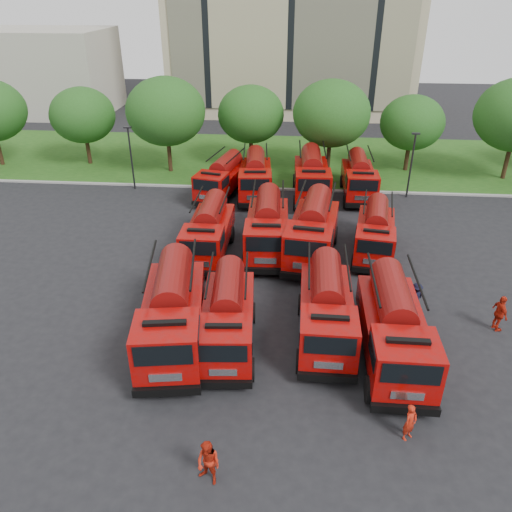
{
  "coord_description": "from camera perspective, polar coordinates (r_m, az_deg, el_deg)",
  "views": [
    {
      "loc": [
        3.18,
        -20.6,
        14.87
      ],
      "look_at": [
        1.2,
        3.19,
        1.8
      ],
      "focal_mm": 35.0,
      "sensor_mm": 36.0,
      "label": 1
    }
  ],
  "objects": [
    {
      "name": "ground",
      "position": [
        25.61,
        -3.29,
        -6.85
      ],
      "size": [
        140.0,
        140.0,
        0.0
      ],
      "primitive_type": "plane",
      "color": "black",
      "rests_on": "ground"
    },
    {
      "name": "lawn",
      "position": [
        49.0,
        0.84,
        11.11
      ],
      "size": [
        70.0,
        16.0,
        0.12
      ],
      "primitive_type": "cube",
      "color": "#174612",
      "rests_on": "ground"
    },
    {
      "name": "curb",
      "position": [
        41.37,
        0.04,
        7.74
      ],
      "size": [
        70.0,
        0.3,
        0.14
      ],
      "primitive_type": "cube",
      "color": "gray",
      "rests_on": "ground"
    },
    {
      "name": "apartment_building",
      "position": [
        68.59,
        4.23,
        26.65
      ],
      "size": [
        30.0,
        14.18,
        25.0
      ],
      "color": "tan",
      "rests_on": "ground"
    },
    {
      "name": "side_building",
      "position": [
        73.29,
        -23.52,
        18.77
      ],
      "size": [
        18.0,
        12.0,
        10.0
      ],
      "primitive_type": "cube",
      "color": "#A5A193",
      "rests_on": "ground"
    },
    {
      "name": "tree_1",
      "position": [
        48.74,
        -19.21,
        14.96
      ],
      "size": [
        5.71,
        5.71,
        6.98
      ],
      "color": "#382314",
      "rests_on": "ground"
    },
    {
      "name": "tree_2",
      "position": [
        44.59,
        -10.27,
        15.94
      ],
      "size": [
        6.72,
        6.72,
        8.22
      ],
      "color": "#382314",
      "rests_on": "ground"
    },
    {
      "name": "tree_3",
      "position": [
        45.94,
        -0.6,
        15.89
      ],
      "size": [
        5.88,
        5.88,
        7.19
      ],
      "color": "#382314",
      "rests_on": "ground"
    },
    {
      "name": "tree_4",
      "position": [
        44.26,
        8.63,
        15.8
      ],
      "size": [
        6.55,
        6.55,
        8.01
      ],
      "color": "#382314",
      "rests_on": "ground"
    },
    {
      "name": "tree_5",
      "position": [
        46.39,
        17.41,
        14.33
      ],
      "size": [
        5.46,
        5.46,
        6.68
      ],
      "color": "#382314",
      "rests_on": "ground"
    },
    {
      "name": "lamp_post_0",
      "position": [
        41.79,
        -14.11,
        11.2
      ],
      "size": [
        0.6,
        0.25,
        5.11
      ],
      "color": "black",
      "rests_on": "ground"
    },
    {
      "name": "lamp_post_1",
      "position": [
        40.62,
        17.36,
        10.26
      ],
      "size": [
        0.6,
        0.25,
        5.11
      ],
      "color": "black",
      "rests_on": "ground"
    },
    {
      "name": "fire_truck_0",
      "position": [
        23.07,
        -9.52,
        -6.32
      ],
      "size": [
        3.78,
        8.07,
        3.53
      ],
      "rotation": [
        0.0,
        0.0,
        0.15
      ],
      "color": "black",
      "rests_on": "ground"
    },
    {
      "name": "fire_truck_1",
      "position": [
        22.93,
        -3.28,
        -6.86
      ],
      "size": [
        2.89,
        6.93,
        3.08
      ],
      "rotation": [
        0.0,
        0.0,
        0.08
      ],
      "color": "black",
      "rests_on": "ground"
    },
    {
      "name": "fire_truck_2",
      "position": [
        23.49,
        8.07,
        -5.95
      ],
      "size": [
        2.68,
        7.13,
        3.23
      ],
      "rotation": [
        0.0,
        0.0,
        -0.01
      ],
      "color": "black",
      "rests_on": "ground"
    },
    {
      "name": "fire_truck_3",
      "position": [
        22.73,
        15.5,
        -7.9
      ],
      "size": [
        2.8,
        7.49,
        3.4
      ],
      "rotation": [
        0.0,
        0.0,
        -0.01
      ],
      "color": "black",
      "rests_on": "ground"
    },
    {
      "name": "fire_truck_4",
      "position": [
        30.65,
        -5.41,
        2.88
      ],
      "size": [
        2.58,
        6.95,
        3.16
      ],
      "rotation": [
        0.0,
        0.0,
        -0.0
      ],
      "color": "black",
      "rests_on": "ground"
    },
    {
      "name": "fire_truck_5",
      "position": [
        30.87,
        1.31,
        3.41
      ],
      "size": [
        2.91,
        7.44,
        3.35
      ],
      "rotation": [
        0.0,
        0.0,
        0.03
      ],
      "color": "black",
      "rests_on": "ground"
    },
    {
      "name": "fire_truck_6",
      "position": [
        30.45,
        6.5,
        2.99
      ],
      "size": [
        3.61,
        7.93,
        3.48
      ],
      "rotation": [
        0.0,
        0.0,
        -0.13
      ],
      "color": "black",
      "rests_on": "ground"
    },
    {
      "name": "fire_truck_7",
      "position": [
        31.47,
        13.47,
        2.7
      ],
      "size": [
        3.19,
        6.76,
        2.96
      ],
      "rotation": [
        0.0,
        0.0,
        -0.15
      ],
      "color": "black",
      "rests_on": "ground"
    },
    {
      "name": "fire_truck_8",
      "position": [
        39.54,
        -3.93,
        8.89
      ],
      "size": [
        3.64,
        6.94,
        3.01
      ],
      "rotation": [
        0.0,
        0.0,
        -0.22
      ],
      "color": "black",
      "rests_on": "ground"
    },
    {
      "name": "fire_truck_9",
      "position": [
        39.54,
        -0.07,
        9.12
      ],
      "size": [
        3.01,
        7.23,
        3.21
      ],
      "rotation": [
        0.0,
        0.0,
        0.08
      ],
      "color": "black",
      "rests_on": "ground"
    },
    {
      "name": "fire_truck_10",
      "position": [
        39.48,
        6.38,
        9.09
      ],
      "size": [
        2.92,
        7.62,
        3.44
      ],
      "rotation": [
        0.0,
        0.0,
        0.02
      ],
      "color": "black",
      "rests_on": "ground"
    },
    {
      "name": "fire_truck_11",
      "position": [
        40.28,
        11.68,
        8.82
      ],
      "size": [
        2.56,
        6.86,
        3.11
      ],
      "rotation": [
        0.0,
        0.0,
        -0.01
      ],
      "color": "black",
      "rests_on": "ground"
    },
    {
      "name": "firefighter_0",
      "position": [
        20.57,
        16.87,
        -19.23
      ],
      "size": [
        0.71,
        0.7,
        1.58
      ],
      "primitive_type": "imported",
      "rotation": [
        0.0,
        0.0,
        0.73
      ],
      "color": "#AD1E0D",
      "rests_on": "ground"
    },
    {
      "name": "firefighter_1",
      "position": [
        18.68,
        -5.33,
        -24.21
      ],
      "size": [
        1.0,
        0.84,
        1.79
      ],
      "primitive_type": "imported",
      "rotation": [
        0.0,
        0.0,
        -0.5
      ],
      "color": "#AD1E0D",
      "rests_on": "ground"
    },
    {
      "name": "firefighter_2",
      "position": [
        27.3,
        25.67,
        -7.57
      ],
      "size": [
        0.86,
        1.23,
        1.9
      ],
      "primitive_type": "imported",
      "rotation": [
        0.0,
        0.0,
        1.79
      ],
      "color": "#AD1E0D",
      "rests_on": "ground"
    },
    {
      "name": "firefighter_3",
      "position": [
        27.28,
        17.52,
        -5.86
      ],
      "size": [
        1.12,
        1.07,
        1.58
      ],
      "primitive_type": "imported",
      "rotation": [
        0.0,
        0.0,
        3.85
      ],
      "color": "black",
      "rests_on": "ground"
    },
    {
      "name": "firefighter_4",
      "position": [
        27.33,
        -8.62,
        -4.63
      ],
      "size": [
        1.09,
        1.05,
        1.87
      ],
      "primitive_type": "imported",
      "rotation": [
        0.0,
        0.0,
        2.45
      ],
      "color": "black",
      "rests_on": "ground"
    },
    {
      "name": "firefighter_5",
      "position": [
        29.76,
        14.08,
        -2.23
      ],
      "size": [
        1.58,
        0.83,
        1.63
      ],
      "primitive_type": "imported",
      "rotation": [
        0.0,
        0.0,
        3.26
      ],
      "color": "#AD1E0D",
      "rests_on": "ground"
    }
  ]
}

